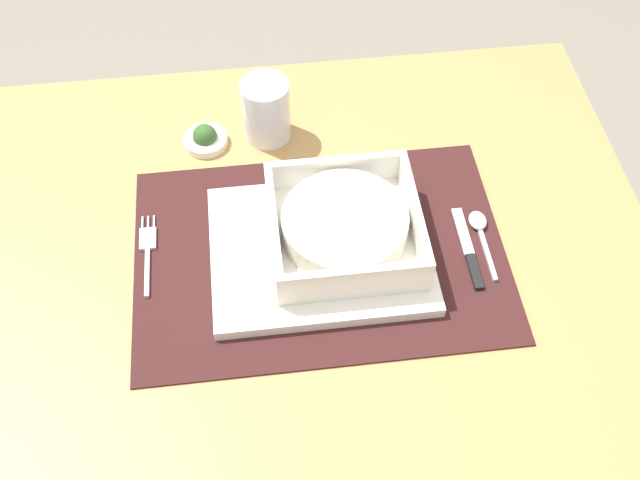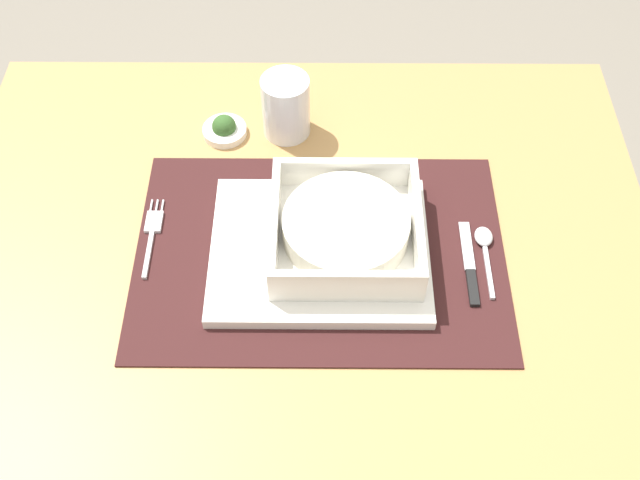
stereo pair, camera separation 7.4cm
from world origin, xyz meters
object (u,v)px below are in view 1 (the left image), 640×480
porridge_bowl (345,227)px  butter_knife (469,253)px  condiment_saucer (205,138)px  fork (148,248)px  dining_table (299,290)px  drinking_glass (266,113)px  spoon (480,228)px

porridge_bowl → butter_knife: porridge_bowl is taller
condiment_saucer → butter_knife: bearing=-36.2°
porridge_bowl → fork: bearing=174.8°
butter_knife → dining_table: bearing=168.9°
butter_knife → drinking_glass: size_ratio=1.38×
porridge_bowl → fork: size_ratio=1.46×
porridge_bowl → condiment_saucer: porridge_bowl is taller
dining_table → drinking_glass: 0.26m
fork → condiment_saucer: size_ratio=2.01×
spoon → condiment_saucer: 0.42m
dining_table → butter_knife: (0.22, -0.04, 0.11)m
porridge_bowl → condiment_saucer: 0.28m
porridge_bowl → spoon: size_ratio=1.70×
dining_table → fork: 0.23m
butter_knife → fork: bearing=172.1°
fork → condiment_saucer: 0.21m
spoon → butter_knife: size_ratio=0.85×
butter_knife → porridge_bowl: bearing=167.9°
dining_table → condiment_saucer: size_ratio=14.69×
butter_knife → spoon: bearing=58.4°
fork → spoon: size_ratio=1.17×
porridge_bowl → drinking_glass: size_ratio=1.99×
condiment_saucer → drinking_glass: bearing=5.2°
drinking_glass → spoon: bearing=-39.1°
drinking_glass → condiment_saucer: size_ratio=1.47×
dining_table → butter_knife: size_ratio=7.24×
dining_table → butter_knife: butter_knife is taller
dining_table → condiment_saucer: condiment_saucer is taller
fork → butter_knife: bearing=-10.5°
drinking_glass → fork: bearing=-131.4°
condiment_saucer → dining_table: bearing=-60.5°
porridge_bowl → spoon: 0.19m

